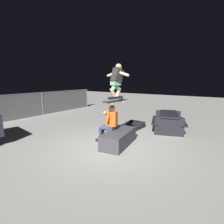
{
  "coord_description": "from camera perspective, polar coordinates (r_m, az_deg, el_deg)",
  "views": [
    {
      "loc": [
        -4.51,
        -3.12,
        2.16
      ],
      "look_at": [
        0.31,
        0.16,
        1.08
      ],
      "focal_mm": 28.54,
      "sensor_mm": 36.0,
      "label": 1
    }
  ],
  "objects": [
    {
      "name": "person_sitting_on_ledge",
      "position": [
        6.04,
        -0.91,
        -3.19
      ],
      "size": [
        0.6,
        0.78,
        1.31
      ],
      "color": "#2D3856",
      "rests_on": "ground"
    },
    {
      "name": "skateboard",
      "position": [
        5.78,
        1.14,
        3.48
      ],
      "size": [
        1.04,
        0.34,
        0.13
      ],
      "color": "black"
    },
    {
      "name": "ground_plane",
      "position": [
        5.89,
        -0.45,
        -10.98
      ],
      "size": [
        40.0,
        40.0,
        0.0
      ],
      "primitive_type": "plane",
      "color": "gray"
    },
    {
      "name": "kicker_ramp",
      "position": [
        8.1,
        6.63,
        -4.64
      ],
      "size": [
        1.03,
        0.86,
        0.32
      ],
      "color": "black",
      "rests_on": "ground"
    },
    {
      "name": "skater_airborne",
      "position": [
        5.78,
        1.54,
        10.3
      ],
      "size": [
        0.63,
        0.89,
        1.12
      ],
      "color": "black"
    },
    {
      "name": "picnic_table_back",
      "position": [
        7.89,
        17.66,
        -2.14
      ],
      "size": [
        2.04,
        1.82,
        0.75
      ],
      "color": "black",
      "rests_on": "ground"
    },
    {
      "name": "fence_back",
      "position": [
        10.64,
        -30.21,
        1.39
      ],
      "size": [
        12.05,
        0.05,
        1.38
      ],
      "color": "slate",
      "rests_on": "ground"
    },
    {
      "name": "ledge_box_main",
      "position": [
        5.94,
        2.14,
        -8.36
      ],
      "size": [
        1.66,
        0.91,
        0.48
      ],
      "primitive_type": "cube",
      "rotation": [
        0.0,
        0.0,
        0.16
      ],
      "color": "#38383D",
      "rests_on": "ground"
    }
  ]
}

